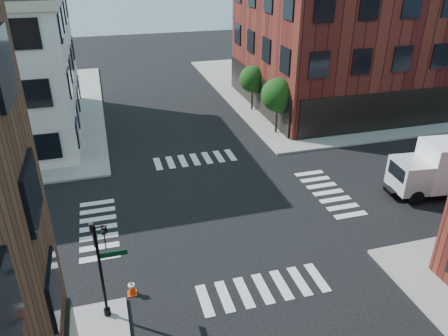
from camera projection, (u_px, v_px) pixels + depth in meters
name	position (u px, v px, depth m)	size (l,w,h in m)	color
ground	(221.00, 209.00, 25.69)	(120.00, 120.00, 0.00)	black
sidewalk_ne	(351.00, 84.00, 48.83)	(30.00, 30.00, 0.15)	gray
building_ne	(382.00, 38.00, 41.75)	(25.00, 16.00, 12.00)	#431210
tree_near	(278.00, 97.00, 34.67)	(2.69, 2.69, 4.49)	black
tree_far	(253.00, 80.00, 39.95)	(2.43, 2.43, 4.07)	black
signal_pole	(101.00, 260.00, 17.01)	(1.29, 1.24, 4.60)	black
traffic_cone	(132.00, 287.00, 19.23)	(0.44, 0.44, 0.77)	#F8400B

